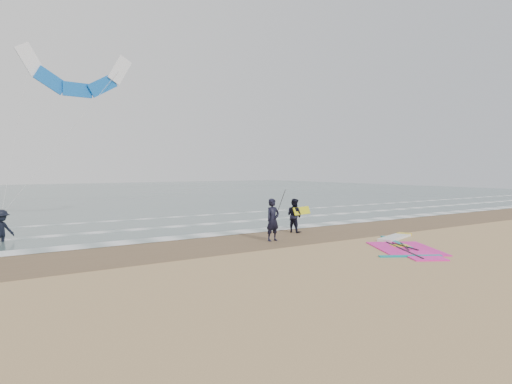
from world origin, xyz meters
TOP-DOWN VIEW (x-y plane):
  - ground at (0.00, 0.00)m, footprint 120.00×120.00m
  - sea_water at (0.00, 48.00)m, footprint 120.00×80.00m
  - wet_sand_band at (0.00, 6.00)m, footprint 120.00×5.00m
  - foam_waterline at (0.00, 10.44)m, footprint 120.00×9.15m
  - windsurf_rig at (3.27, 1.05)m, footprint 5.41×5.12m
  - person_standing at (-0.45, 5.12)m, footprint 0.72×0.50m
  - person_walking at (2.03, 6.70)m, footprint 0.83×0.96m
  - person_wading at (-10.39, 11.33)m, footprint 1.32×1.19m
  - held_pole at (-0.15, 5.12)m, footprint 0.17×0.86m
  - carried_kiteboard at (2.43, 6.60)m, footprint 1.30×0.51m
  - surf_kite at (-6.22, 15.48)m, footprint 7.28×4.32m

SIDE VIEW (x-z plane):
  - ground at x=0.00m, z-range 0.00..0.00m
  - wet_sand_band at x=0.00m, z-range 0.00..0.01m
  - sea_water at x=0.00m, z-range 0.00..0.02m
  - foam_waterline at x=0.00m, z-range 0.02..0.04m
  - windsurf_rig at x=3.27m, z-range -0.03..0.10m
  - person_walking at x=2.03m, z-range 0.00..1.70m
  - person_wading at x=-10.39m, z-range 0.00..1.78m
  - person_standing at x=-0.45m, z-range 0.00..1.88m
  - carried_kiteboard at x=2.43m, z-range 0.88..1.27m
  - held_pole at x=-0.15m, z-range 0.46..2.29m
  - surf_kite at x=-6.22m, z-range 3.90..12.47m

